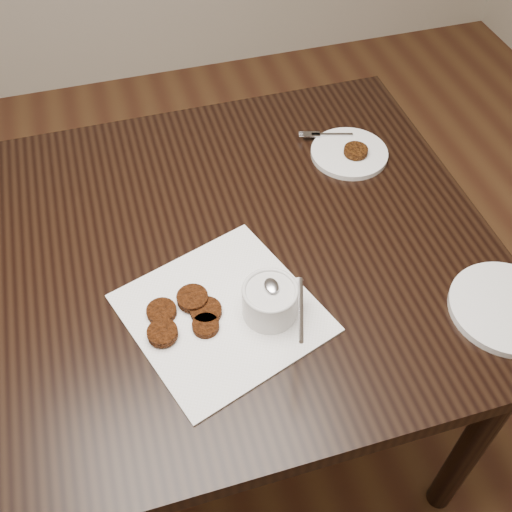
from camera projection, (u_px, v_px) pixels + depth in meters
The scene contains 7 objects.
floor at pixel (209, 478), 1.67m from camera, with size 4.00×4.00×0.00m, color brown.
table at pixel (155, 364), 1.47m from camera, with size 1.46×0.94×0.75m, color black.
napkin at pixel (222, 313), 1.11m from camera, with size 0.32×0.32×0.00m, color white.
sauce_ramekin at pixel (270, 289), 1.06m from camera, with size 0.13×0.13×0.14m, color silver, non-canonical shape.
patty_cluster at pixel (193, 313), 1.10m from camera, with size 0.19×0.19×0.02m, color #58240B, non-canonical shape.
plate_with_patty at pixel (350, 151), 1.39m from camera, with size 0.18×0.18×0.03m, color white, non-canonical shape.
plate_empty at pixel (506, 308), 1.11m from camera, with size 0.21×0.21×0.01m, color white.
Camera 1 is at (-0.05, -0.63, 1.66)m, focal length 42.57 mm.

